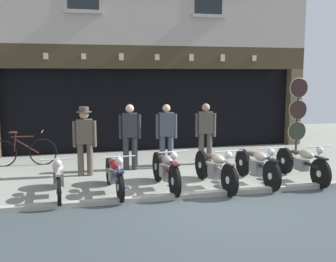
{
  "coord_description": "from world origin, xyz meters",
  "views": [
    {
      "loc": [
        -2.73,
        -7.34,
        2.45
      ],
      "look_at": [
        -0.24,
        2.59,
        0.99
      ],
      "focal_mm": 43.19,
      "sensor_mm": 36.0,
      "label": 1
    }
  ],
  "objects_px": {
    "motorcycle_left": "(114,173)",
    "shopkeeper_center": "(130,134)",
    "tyre_sign_pole": "(298,110)",
    "leaning_bicycle": "(23,151)",
    "motorcycle_right": "(302,163)",
    "salesman_left": "(85,137)",
    "salesman_right": "(166,133)",
    "motorcycle_center": "(215,168)",
    "advert_board_near": "(108,99)",
    "motorcycle_far_left": "(58,176)",
    "motorcycle_center_right": "(257,165)",
    "motorcycle_center_left": "(166,169)",
    "assistant_far_right": "(206,130)"
  },
  "relations": [
    {
      "from": "salesman_right",
      "to": "tyre_sign_pole",
      "type": "relative_size",
      "value": 0.71
    },
    {
      "from": "motorcycle_right",
      "to": "shopkeeper_center",
      "type": "height_order",
      "value": "shopkeeper_center"
    },
    {
      "from": "salesman_right",
      "to": "tyre_sign_pole",
      "type": "distance_m",
      "value": 4.27
    },
    {
      "from": "salesman_right",
      "to": "assistant_far_right",
      "type": "bearing_deg",
      "value": -166.39
    },
    {
      "from": "motorcycle_center",
      "to": "shopkeeper_center",
      "type": "relative_size",
      "value": 1.25
    },
    {
      "from": "motorcycle_center_left",
      "to": "motorcycle_center_right",
      "type": "bearing_deg",
      "value": 176.24
    },
    {
      "from": "motorcycle_center",
      "to": "motorcycle_left",
      "type": "bearing_deg",
      "value": -6.98
    },
    {
      "from": "motorcycle_center",
      "to": "salesman_left",
      "type": "height_order",
      "value": "salesman_left"
    },
    {
      "from": "assistant_far_right",
      "to": "shopkeeper_center",
      "type": "bearing_deg",
      "value": 19.57
    },
    {
      "from": "salesman_left",
      "to": "leaning_bicycle",
      "type": "xyz_separation_m",
      "value": [
        -1.58,
        1.49,
        -0.55
      ]
    },
    {
      "from": "salesman_left",
      "to": "salesman_right",
      "type": "relative_size",
      "value": 1.0
    },
    {
      "from": "motorcycle_center_right",
      "to": "assistant_far_right",
      "type": "bearing_deg",
      "value": -80.27
    },
    {
      "from": "tyre_sign_pole",
      "to": "advert_board_near",
      "type": "bearing_deg",
      "value": 159.54
    },
    {
      "from": "assistant_far_right",
      "to": "salesman_right",
      "type": "bearing_deg",
      "value": 24.58
    },
    {
      "from": "motorcycle_center",
      "to": "shopkeeper_center",
      "type": "bearing_deg",
      "value": -57.46
    },
    {
      "from": "salesman_left",
      "to": "advert_board_near",
      "type": "bearing_deg",
      "value": -102.35
    },
    {
      "from": "salesman_right",
      "to": "leaning_bicycle",
      "type": "relative_size",
      "value": 0.94
    },
    {
      "from": "motorcycle_right",
      "to": "salesman_right",
      "type": "distance_m",
      "value": 3.42
    },
    {
      "from": "motorcycle_right",
      "to": "salesman_left",
      "type": "distance_m",
      "value": 5.13
    },
    {
      "from": "shopkeeper_center",
      "to": "leaning_bicycle",
      "type": "xyz_separation_m",
      "value": [
        -2.73,
        1.15,
        -0.55
      ]
    },
    {
      "from": "assistant_far_right",
      "to": "advert_board_near",
      "type": "relative_size",
      "value": 1.57
    },
    {
      "from": "motorcycle_center_left",
      "to": "advert_board_near",
      "type": "bearing_deg",
      "value": -83.09
    },
    {
      "from": "motorcycle_right",
      "to": "advert_board_near",
      "type": "distance_m",
      "value": 6.24
    },
    {
      "from": "salesman_left",
      "to": "tyre_sign_pole",
      "type": "relative_size",
      "value": 0.72
    },
    {
      "from": "shopkeeper_center",
      "to": "tyre_sign_pole",
      "type": "height_order",
      "value": "tyre_sign_pole"
    },
    {
      "from": "motorcycle_center_right",
      "to": "salesman_right",
      "type": "distance_m",
      "value": 2.59
    },
    {
      "from": "salesman_left",
      "to": "advert_board_near",
      "type": "distance_m",
      "value": 3.21
    },
    {
      "from": "motorcycle_far_left",
      "to": "motorcycle_center_right",
      "type": "height_order",
      "value": "motorcycle_center_right"
    },
    {
      "from": "motorcycle_left",
      "to": "shopkeeper_center",
      "type": "xyz_separation_m",
      "value": [
        0.63,
        1.95,
        0.52
      ]
    },
    {
      "from": "assistant_far_right",
      "to": "leaning_bicycle",
      "type": "bearing_deg",
      "value": 3.05
    },
    {
      "from": "motorcycle_center_right",
      "to": "salesman_right",
      "type": "bearing_deg",
      "value": -52.98
    },
    {
      "from": "salesman_left",
      "to": "assistant_far_right",
      "type": "height_order",
      "value": "salesman_left"
    },
    {
      "from": "motorcycle_center_right",
      "to": "salesman_left",
      "type": "distance_m",
      "value": 4.08
    },
    {
      "from": "motorcycle_center_right",
      "to": "motorcycle_right",
      "type": "distance_m",
      "value": 1.12
    },
    {
      "from": "shopkeeper_center",
      "to": "motorcycle_far_left",
      "type": "bearing_deg",
      "value": 56.83
    },
    {
      "from": "tyre_sign_pole",
      "to": "salesman_right",
      "type": "bearing_deg",
      "value": -171.25
    },
    {
      "from": "motorcycle_left",
      "to": "tyre_sign_pole",
      "type": "xyz_separation_m",
      "value": [
        5.78,
        2.58,
        0.95
      ]
    },
    {
      "from": "tyre_sign_pole",
      "to": "leaning_bicycle",
      "type": "distance_m",
      "value": 7.95
    },
    {
      "from": "motorcycle_right",
      "to": "advert_board_near",
      "type": "bearing_deg",
      "value": -52.59
    },
    {
      "from": "salesman_left",
      "to": "motorcycle_far_left",
      "type": "bearing_deg",
      "value": 73.38
    },
    {
      "from": "motorcycle_far_left",
      "to": "advert_board_near",
      "type": "relative_size",
      "value": 1.85
    },
    {
      "from": "motorcycle_left",
      "to": "tyre_sign_pole",
      "type": "bearing_deg",
      "value": -158.6
    },
    {
      "from": "motorcycle_right",
      "to": "shopkeeper_center",
      "type": "distance_m",
      "value": 4.22
    },
    {
      "from": "tyre_sign_pole",
      "to": "advert_board_near",
      "type": "distance_m",
      "value": 5.79
    },
    {
      "from": "motorcycle_center_right",
      "to": "leaning_bicycle",
      "type": "height_order",
      "value": "leaning_bicycle"
    },
    {
      "from": "tyre_sign_pole",
      "to": "motorcycle_center_left",
      "type": "bearing_deg",
      "value": -151.31
    },
    {
      "from": "motorcycle_center_left",
      "to": "shopkeeper_center",
      "type": "xyz_separation_m",
      "value": [
        -0.46,
        1.93,
        0.5
      ]
    },
    {
      "from": "motorcycle_far_left",
      "to": "salesman_left",
      "type": "height_order",
      "value": "salesman_left"
    },
    {
      "from": "advert_board_near",
      "to": "motorcycle_far_left",
      "type": "bearing_deg",
      "value": -107.91
    },
    {
      "from": "salesman_right",
      "to": "motorcycle_center",
      "type": "bearing_deg",
      "value": 108.97
    }
  ]
}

